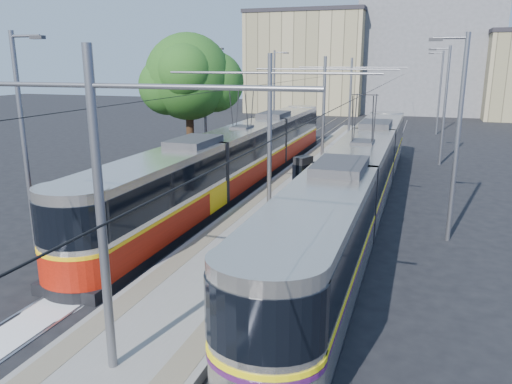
% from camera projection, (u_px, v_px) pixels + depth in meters
% --- Properties ---
extents(ground, '(160.00, 160.00, 0.00)m').
position_uv_depth(ground, '(191.00, 300.00, 15.00)').
color(ground, black).
rests_on(ground, ground).
extents(platform, '(4.00, 50.00, 0.30)m').
position_uv_depth(platform, '(312.00, 176.00, 30.56)').
color(platform, gray).
rests_on(platform, ground).
extents(tactile_strip_left, '(0.70, 50.00, 0.01)m').
position_uv_depth(tactile_strip_left, '(289.00, 172.00, 30.96)').
color(tactile_strip_left, gray).
rests_on(tactile_strip_left, platform).
extents(tactile_strip_right, '(0.70, 50.00, 0.01)m').
position_uv_depth(tactile_strip_right, '(336.00, 176.00, 30.07)').
color(tactile_strip_right, gray).
rests_on(tactile_strip_right, platform).
extents(rails, '(8.71, 70.00, 0.03)m').
position_uv_depth(rails, '(312.00, 178.00, 30.59)').
color(rails, gray).
rests_on(rails, ground).
extents(track_arrow, '(1.20, 5.00, 0.01)m').
position_uv_depth(track_arrow, '(20.00, 329.00, 13.35)').
color(track_arrow, silver).
rests_on(track_arrow, ground).
extents(tram_left, '(2.43, 31.78, 5.50)m').
position_uv_depth(tram_left, '(242.00, 155.00, 28.87)').
color(tram_left, black).
rests_on(tram_left, ground).
extents(tram_right, '(2.43, 31.93, 5.50)m').
position_uv_depth(tram_right, '(361.00, 173.00, 23.53)').
color(tram_right, black).
rests_on(tram_right, ground).
extents(catenary, '(9.20, 70.00, 7.00)m').
position_uv_depth(catenary, '(303.00, 108.00, 26.84)').
color(catenary, slate).
rests_on(catenary, platform).
extents(street_lamps, '(15.18, 38.22, 8.00)m').
position_uv_depth(street_lamps, '(327.00, 105.00, 33.21)').
color(street_lamps, slate).
rests_on(street_lamps, ground).
extents(shelter, '(0.92, 1.12, 2.14)m').
position_uv_depth(shelter, '(303.00, 177.00, 24.76)').
color(shelter, black).
rests_on(shelter, platform).
extents(tree, '(6.03, 5.58, 8.77)m').
position_uv_depth(tree, '(195.00, 78.00, 31.82)').
color(tree, '#382314').
rests_on(tree, ground).
extents(building_left, '(16.32, 12.24, 13.84)m').
position_uv_depth(building_left, '(309.00, 62.00, 71.37)').
color(building_left, tan).
rests_on(building_left, ground).
extents(building_centre, '(18.36, 14.28, 15.62)m').
position_uv_depth(building_centre, '(427.00, 56.00, 69.89)').
color(building_centre, gray).
rests_on(building_centre, ground).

